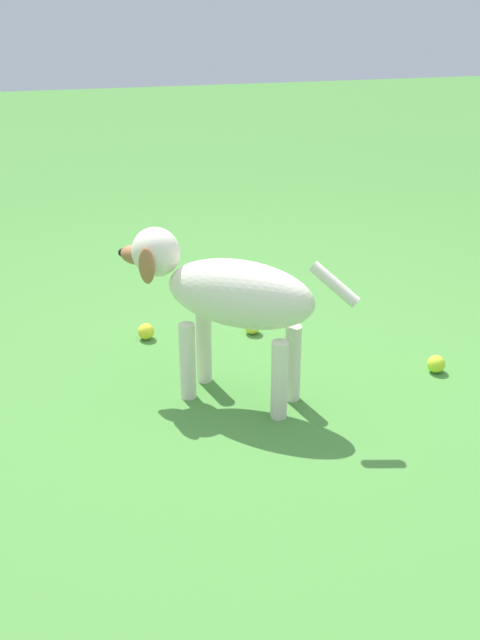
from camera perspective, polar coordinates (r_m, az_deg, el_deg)
name	(u,v)px	position (r m, az deg, el deg)	size (l,w,h in m)	color
ground	(250,386)	(2.90, 0.75, -4.70)	(14.00, 14.00, 0.00)	#478438
dog	(226,294)	(2.68, -0.99, 1.83)	(0.72, 0.54, 0.58)	silver
tennis_ball_0	(436,364)	(3.07, 13.69, -3.03)	(0.07, 0.07, 0.07)	#C1E32D
tennis_ball_1	(146,331)	(3.25, -6.65, -0.81)	(0.07, 0.07, 0.07)	yellow
tennis_ball_2	(252,326)	(3.28, 0.87, -0.43)	(0.07, 0.07, 0.07)	yellow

